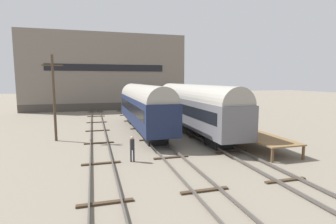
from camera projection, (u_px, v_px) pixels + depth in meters
The scene contains 11 objects.
ground_plane at pixel (161, 148), 22.01m from camera, with size 200.00×200.00×0.00m, color slate.
track_left at pixel (100, 151), 20.63m from camera, with size 2.60×60.00×0.26m.
track_middle at pixel (161, 146), 22.00m from camera, with size 2.60×60.00×0.26m.
track_right at pixel (214, 142), 23.36m from camera, with size 2.60×60.00×0.26m.
train_car_grey at pixel (194, 106), 27.88m from camera, with size 3.05×18.51×5.20m.
train_car_navy at pixel (143, 105), 28.98m from camera, with size 3.00×17.86×5.17m.
station_platform at pixel (233, 128), 25.55m from camera, with size 2.92×15.39×1.10m.
bench at pixel (221, 120), 27.03m from camera, with size 1.40×0.40×0.91m.
person_worker at pixel (132, 146), 18.18m from camera, with size 0.32×0.32×1.82m.
utility_pole at pixel (54, 97), 24.09m from camera, with size 1.80×0.24×7.96m.
warehouse_building at pixel (105, 73), 53.32m from camera, with size 30.14×11.43×14.31m.
Camera 1 is at (-5.35, -20.81, 5.70)m, focal length 28.00 mm.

